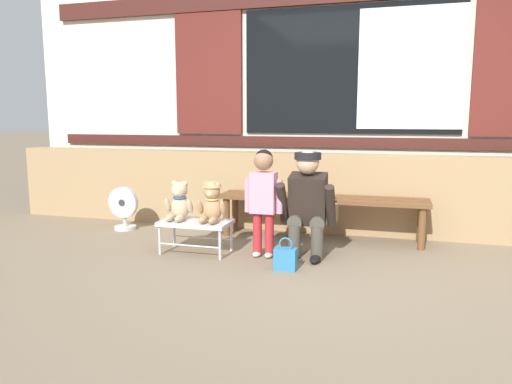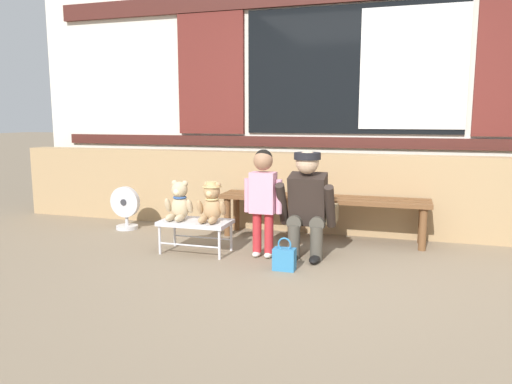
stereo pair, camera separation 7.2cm
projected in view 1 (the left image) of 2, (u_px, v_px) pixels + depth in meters
name	position (u px, v px, depth m)	size (l,w,h in m)	color
ground_plane	(322.00, 272.00, 3.90)	(60.00, 60.00, 0.00)	#84725B
brick_low_wall	(342.00, 193.00, 5.19)	(7.93, 0.25, 0.85)	tan
shop_facade	(351.00, 62.00, 5.46)	(8.09, 0.26, 3.71)	silver
wooden_bench_long	(321.00, 203.00, 4.90)	(2.10, 0.40, 0.44)	brown
small_display_bench	(196.00, 224.00, 4.42)	(0.64, 0.36, 0.30)	silver
teddy_bear_plain	(179.00, 202.00, 4.43)	(0.28, 0.26, 0.36)	#CCB289
teddy_bear_with_hat	(212.00, 203.00, 4.34)	(0.28, 0.27, 0.36)	tan
child_standing	(263.00, 191.00, 4.24)	(0.35, 0.18, 0.96)	#B7282D
adult_crouching	(309.00, 204.00, 4.26)	(0.50, 0.49, 0.95)	#4C473D
handbag_on_ground	(286.00, 258.00, 3.94)	(0.18, 0.11, 0.27)	teal
floor_fan	(124.00, 209.00, 5.33)	(0.34, 0.24, 0.48)	silver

